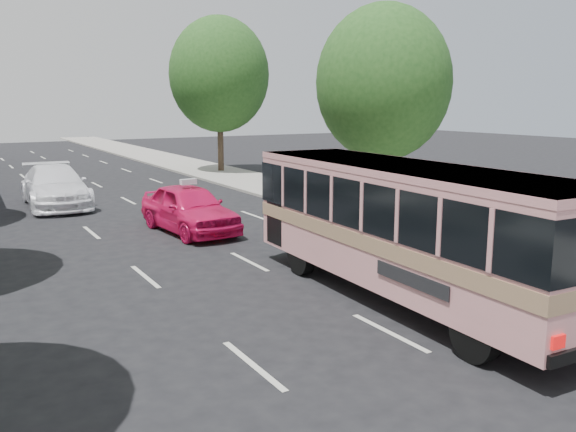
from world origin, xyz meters
TOP-DOWN VIEW (x-y plane):
  - ground at (0.00, 0.00)m, footprint 120.00×120.00m
  - sidewalk_right at (8.50, 20.00)m, footprint 4.00×90.00m
  - tree_right_near at (8.78, 7.94)m, footprint 5.10×5.10m
  - tree_right_far at (9.08, 23.94)m, footprint 6.00×6.00m
  - pink_bus at (2.52, -0.60)m, footprint 2.70×9.44m
  - pink_taxi at (1.00, 8.47)m, footprint 2.26×4.86m
  - white_pickup at (-2.00, 16.06)m, footprint 2.57×5.89m
  - taxi_roof_sign at (1.00, 8.47)m, footprint 0.56×0.22m

SIDE VIEW (x-z plane):
  - ground at x=0.00m, z-range 0.00..0.00m
  - sidewalk_right at x=8.50m, z-range 0.00..0.12m
  - pink_taxi at x=1.00m, z-range 0.00..1.61m
  - white_pickup at x=-2.00m, z-range 0.00..1.69m
  - taxi_roof_sign at x=1.00m, z-range 1.61..1.79m
  - pink_bus at x=2.52m, z-range 0.37..3.35m
  - tree_right_near at x=8.78m, z-range 1.23..9.18m
  - tree_right_far at x=9.08m, z-range 1.45..10.80m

